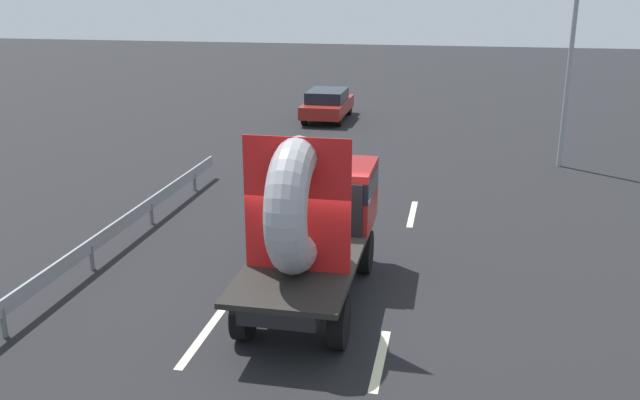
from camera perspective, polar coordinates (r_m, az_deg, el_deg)
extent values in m
plane|color=black|center=(13.53, 0.08, -8.90)|extent=(120.00, 120.00, 0.00)
cylinder|color=black|center=(15.24, -2.59, -3.84)|extent=(0.28, 0.94, 0.94)
cylinder|color=black|center=(14.94, 3.77, -4.31)|extent=(0.28, 0.94, 0.94)
cylinder|color=black|center=(12.32, -6.33, -9.37)|extent=(0.28, 0.94, 0.94)
cylinder|color=black|center=(11.96, 1.59, -10.15)|extent=(0.28, 0.94, 0.94)
cube|color=black|center=(13.32, -0.85, -4.98)|extent=(1.30, 5.25, 0.25)
cube|color=maroon|center=(14.65, 0.57, 0.48)|extent=(2.00, 1.77, 1.35)
cube|color=black|center=(14.52, 0.54, 1.55)|extent=(2.02, 1.68, 0.44)
cube|color=black|center=(12.45, -1.71, -5.77)|extent=(2.00, 3.48, 0.10)
cube|color=black|center=(13.78, -0.16, -0.74)|extent=(1.80, 0.08, 1.10)
torus|color=#9E9EA3|center=(11.87, -1.93, -0.45)|extent=(0.72, 2.42, 2.42)
cube|color=red|center=(11.87, -1.93, -0.45)|extent=(1.90, 0.03, 2.42)
cylinder|color=black|center=(33.38, -0.28, 7.75)|extent=(0.22, 0.65, 0.65)
cylinder|color=black|center=(33.10, 2.43, 7.65)|extent=(0.22, 0.65, 0.65)
cylinder|color=black|center=(30.76, -1.30, 6.89)|extent=(0.22, 0.65, 0.65)
cylinder|color=black|center=(30.46, 1.62, 6.79)|extent=(0.22, 0.65, 0.65)
cube|color=maroon|center=(31.86, 0.63, 7.78)|extent=(1.82, 4.25, 0.56)
cube|color=black|center=(31.68, 0.60, 8.70)|extent=(1.64, 2.38, 0.51)
cylinder|color=gray|center=(24.57, 19.94, 9.22)|extent=(0.16, 0.16, 5.79)
cube|color=gray|center=(17.08, -16.08, -1.85)|extent=(0.06, 12.34, 0.32)
cylinder|color=slate|center=(13.58, -24.87, -9.26)|extent=(0.10, 0.10, 0.55)
cylinder|color=slate|center=(15.91, -18.49, -4.58)|extent=(0.10, 0.10, 0.55)
cylinder|color=slate|center=(18.47, -13.87, -1.11)|extent=(0.10, 0.10, 0.55)
cylinder|color=slate|center=(21.16, -10.41, 1.51)|extent=(0.10, 0.10, 0.55)
cube|color=beige|center=(12.63, -9.82, -11.20)|extent=(0.16, 2.21, 0.01)
cube|color=beige|center=(19.14, -1.98, -0.78)|extent=(0.16, 2.91, 0.01)
cube|color=beige|center=(11.83, 5.02, -13.13)|extent=(0.16, 2.01, 0.01)
cube|color=beige|center=(18.93, 7.70, -1.14)|extent=(0.16, 2.23, 0.01)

